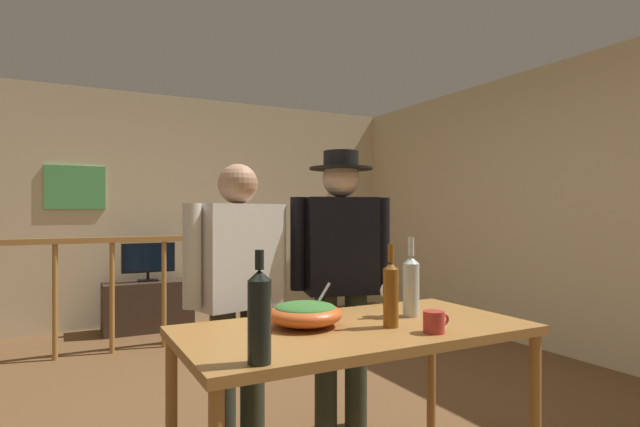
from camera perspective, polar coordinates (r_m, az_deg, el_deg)
ground_plane at (r=3.22m, az=-4.56°, el=-22.74°), size 8.23×8.23×0.00m
back_wall at (r=6.01m, az=-16.46°, el=0.51°), size 5.58×0.10×2.59m
side_wall_right at (r=5.40m, az=19.42°, el=0.55°), size 0.10×4.75×2.59m
framed_picture at (r=5.84m, az=-26.13°, el=2.69°), size 0.58×0.03×0.46m
stair_railing at (r=4.87m, az=-19.90°, el=-6.85°), size 3.23×0.10×1.08m
tv_console at (r=5.70m, az=-19.03°, el=-9.92°), size 0.90×0.40×0.52m
flat_screen_tv at (r=5.60m, az=-18.99°, el=-4.89°), size 0.54×0.12×0.41m
serving_table at (r=2.23m, az=4.06°, el=-14.44°), size 1.50×0.77×0.76m
salad_bowl at (r=2.19m, az=-1.72°, el=-11.24°), size 0.32×0.32×0.18m
wine_glass at (r=2.41m, az=7.71°, el=-8.91°), size 0.07×0.07×0.16m
wine_bottle_clear at (r=2.42m, az=10.34°, el=-7.96°), size 0.08×0.08×0.37m
wine_bottle_dark at (r=1.66m, az=-6.93°, el=-11.41°), size 0.08×0.08×0.37m
wine_bottle_amber at (r=2.18m, az=8.08°, el=-8.96°), size 0.07×0.07×0.36m
mug_red at (r=2.13m, az=12.90°, el=-11.95°), size 0.12×0.09×0.09m
person_standing_left at (r=2.66m, az=-9.34°, el=-7.76°), size 0.60×0.32×1.50m
person_standing_right at (r=2.90m, az=2.41°, el=-5.81°), size 0.58×0.37×1.61m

